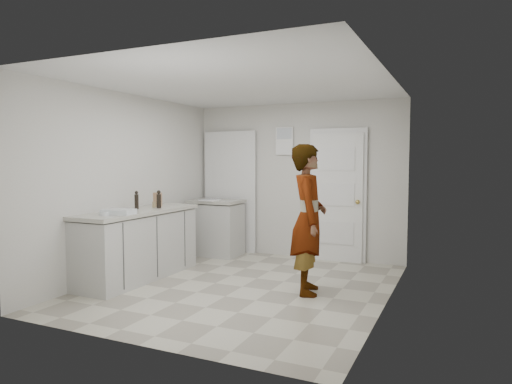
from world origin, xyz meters
The scene contains 12 objects.
ground centered at (0.00, 0.00, 0.00)m, with size 4.00×4.00×0.00m, color gray.
room_shell centered at (-0.17, 1.95, 1.02)m, with size 4.00×4.00×4.00m.
main_counter centered at (-1.45, -0.20, 0.43)m, with size 0.64×1.96×0.93m.
side_counter centered at (-1.25, 1.55, 0.43)m, with size 0.84×0.61×0.93m.
person centered at (0.83, 0.10, 0.89)m, with size 0.65×0.43×1.77m, color silver.
cake_mix_box centered at (-1.49, 0.29, 1.02)m, with size 0.12×0.05×0.20m, color #956B4A.
spice_jar centered at (-1.44, 0.13, 0.96)m, with size 0.05×0.05×0.08m, color tan.
oil_cruet_a centered at (-1.32, 0.09, 1.04)m, with size 0.06×0.06×0.25m.
oil_cruet_b centered at (-1.53, -0.13, 1.04)m, with size 0.05×0.05×0.25m.
baking_dish centered at (-1.33, -0.71, 0.95)m, with size 0.40×0.31×0.06m.
egg_bowl centered at (-1.42, -0.86, 0.95)m, with size 0.12×0.12×0.05m.
papers centered at (-1.28, 1.40, 0.93)m, with size 0.25×0.32×0.01m, color white.
Camera 1 is at (2.50, -5.04, 1.59)m, focal length 32.00 mm.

